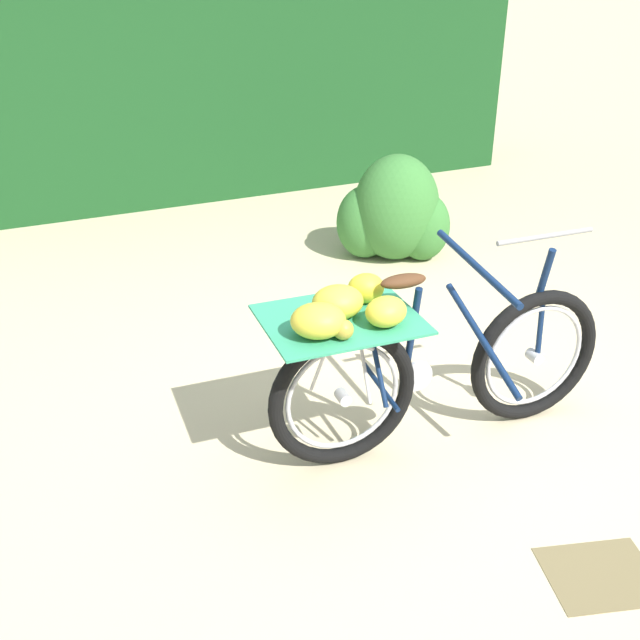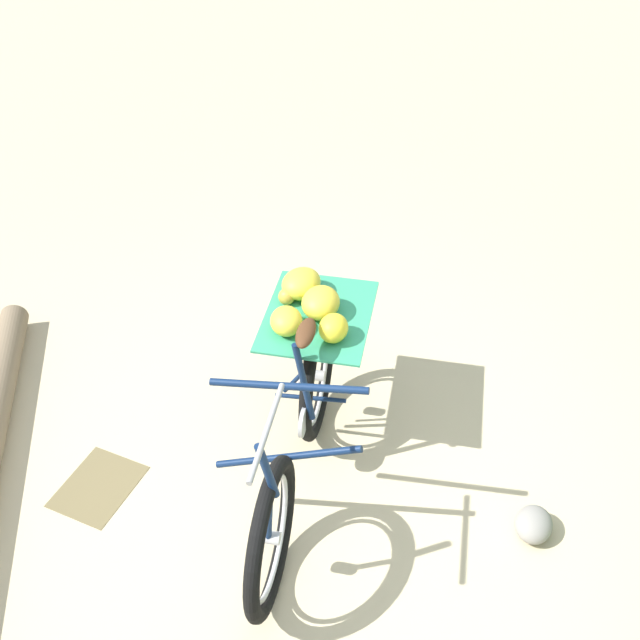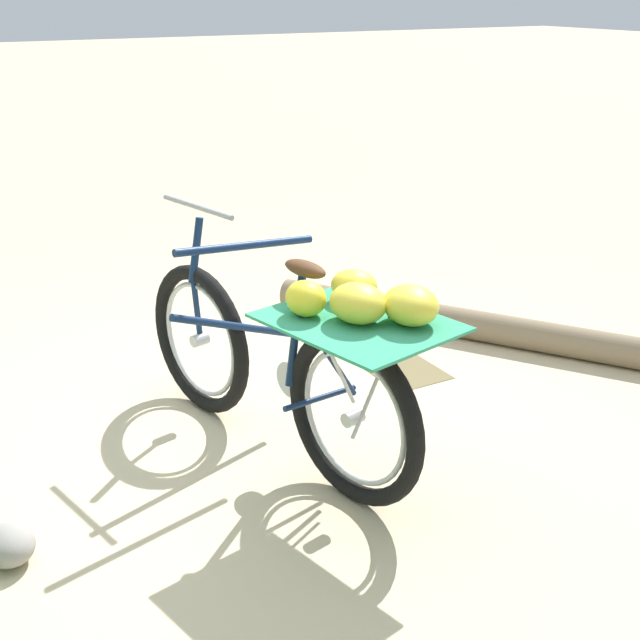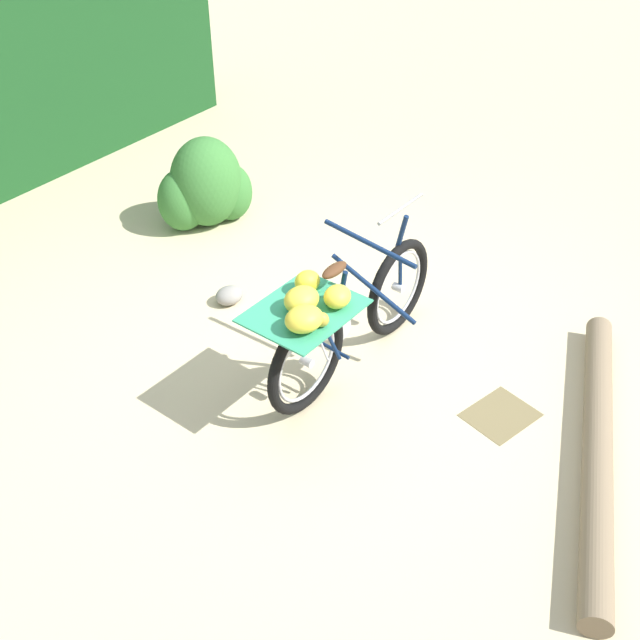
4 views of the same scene
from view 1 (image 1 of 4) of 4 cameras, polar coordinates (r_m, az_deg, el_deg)
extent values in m
plane|color=beige|center=(4.06, 9.30, -7.73)|extent=(60.00, 60.00, 0.00)
cube|color=#19471E|center=(7.50, -8.01, 18.06)|extent=(5.83, 2.38, 2.24)
torus|color=black|center=(4.03, 15.70, -2.63)|extent=(0.73, 0.23, 0.73)
torus|color=#B7B7BC|center=(4.03, 15.70, -2.63)|extent=(0.56, 0.15, 0.57)
cylinder|color=#B7B7BC|center=(4.03, 15.70, -2.63)|extent=(0.08, 0.09, 0.06)
torus|color=black|center=(3.56, 1.73, -5.76)|extent=(0.73, 0.23, 0.73)
torus|color=#B7B7BC|center=(3.56, 1.73, -5.76)|extent=(0.56, 0.15, 0.57)
cylinder|color=#B7B7BC|center=(3.56, 1.73, -5.76)|extent=(0.08, 0.09, 0.06)
cylinder|color=#0F2347|center=(3.78, 11.99, -1.39)|extent=(0.19, 0.69, 0.30)
cylinder|color=#0F2347|center=(3.57, 11.64, 3.90)|extent=(0.19, 0.70, 0.11)
cylinder|color=#0F2347|center=(3.55, 6.88, -0.96)|extent=(0.06, 0.12, 0.49)
cylinder|color=#0F2347|center=(3.62, 4.53, -4.96)|extent=(0.11, 0.38, 0.05)
cylinder|color=#0F2347|center=(3.49, 4.06, -2.14)|extent=(0.09, 0.32, 0.47)
cylinder|color=#0F2347|center=(3.96, 16.09, -0.72)|extent=(0.04, 0.05, 0.30)
cylinder|color=#0F2347|center=(3.82, 16.42, 3.16)|extent=(0.06, 0.10, 0.30)
cylinder|color=gray|center=(3.73, 16.46, 6.00)|extent=(0.51, 0.14, 0.02)
ellipsoid|color=#4C2D19|center=(3.40, 6.23, 2.91)|extent=(0.23, 0.14, 0.06)
cylinder|color=#B7B7BC|center=(3.68, 7.22, -4.17)|extent=(0.16, 0.05, 0.16)
cylinder|color=#B7B7BC|center=(3.49, 3.22, -2.84)|extent=(0.06, 0.20, 0.39)
cylinder|color=#B7B7BC|center=(3.42, -0.01, -3.48)|extent=(0.07, 0.24, 0.39)
cube|color=brown|center=(3.35, 1.51, -0.22)|extent=(0.68, 0.56, 0.02)
cube|color=#33936B|center=(3.34, 1.51, 0.06)|extent=(0.78, 0.68, 0.01)
ellipsoid|color=yellow|center=(3.16, -0.14, -0.06)|extent=(0.25, 0.22, 0.15)
ellipsoid|color=yellow|center=(3.46, 3.45, 2.39)|extent=(0.19, 0.17, 0.14)
ellipsoid|color=yellow|center=(3.32, 1.33, 1.34)|extent=(0.26, 0.24, 0.15)
ellipsoid|color=yellow|center=(3.27, 4.95, 0.63)|extent=(0.24, 0.23, 0.13)
sphere|color=#B29333|center=(3.15, 1.75, -0.72)|extent=(0.09, 0.09, 0.09)
ellipsoid|color=#387533|center=(5.86, 5.71, 8.34)|extent=(0.65, 0.59, 0.81)
ellipsoid|color=#387533|center=(5.90, 3.41, 7.31)|extent=(0.45, 0.40, 0.57)
ellipsoid|color=#387533|center=(5.91, 7.71, 6.90)|extent=(0.41, 0.37, 0.53)
cylinder|color=#4C3823|center=(5.98, 5.57, 5.40)|extent=(0.06, 0.06, 0.16)
ellipsoid|color=gray|center=(4.84, 2.12, -0.18)|extent=(0.22, 0.18, 0.14)
cube|color=olive|center=(3.41, 20.23, -17.41)|extent=(0.44, 0.36, 0.01)
camera|label=2|loc=(5.32, 35.68, 32.98)|focal=41.85mm
camera|label=3|loc=(4.90, -33.76, 18.90)|focal=47.47mm
camera|label=4|loc=(2.16, -114.30, 25.19)|focal=43.61mm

